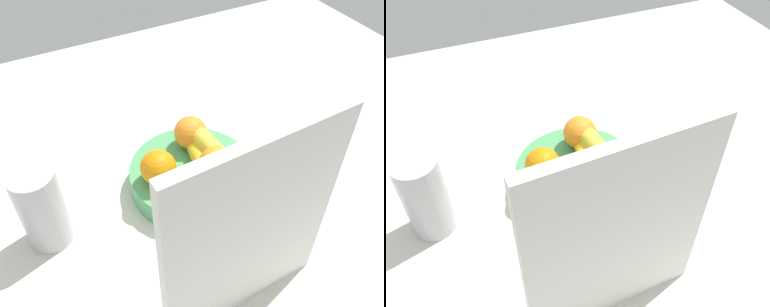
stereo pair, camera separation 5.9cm
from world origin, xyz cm
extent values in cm
cube|color=beige|center=(0.00, 0.00, -1.50)|extent=(180.00, 140.00, 3.00)
cylinder|color=#4CA05E|center=(-3.39, -0.02, 2.59)|extent=(25.74, 25.74, 5.18)
sphere|color=orange|center=(4.01, 0.31, 8.73)|extent=(7.09, 7.09, 7.09)
sphere|color=orange|center=(-6.59, 4.29, 8.73)|extent=(7.09, 7.09, 7.09)
sphere|color=orange|center=(-6.38, -6.30, 8.73)|extent=(7.09, 7.09, 7.09)
ellipsoid|color=yellow|center=(-5.69, -1.44, 7.18)|extent=(7.27, 17.45, 4.00)
ellipsoid|color=gold|center=(-7.38, -1.32, 9.38)|extent=(5.78, 17.33, 4.00)
cube|color=white|center=(1.33, 26.55, 18.00)|extent=(28.06, 3.25, 36.00)
cylinder|color=#B4AEB7|center=(26.23, -0.59, 8.55)|extent=(8.09, 8.09, 17.09)
camera|label=1|loc=(24.50, 52.73, 65.58)|focal=38.72mm
camera|label=2|loc=(19.13, 55.24, 65.58)|focal=38.72mm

